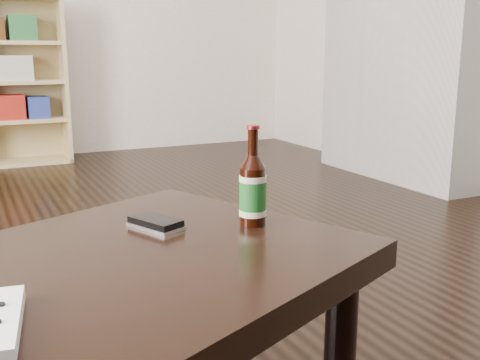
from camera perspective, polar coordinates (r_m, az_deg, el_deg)
name	(u,v)px	position (r m, az deg, el deg)	size (l,w,h in m)	color
floor	(29,343)	(1.71, -20.66, -15.20)	(5.00, 6.00, 0.01)	black
bookshelf	(18,79)	(4.30, -21.66, 9.56)	(0.63, 0.29, 1.16)	tan
coffee_table	(52,316)	(0.97, -18.54, -12.98)	(1.28, 1.04, 0.42)	black
beer_bottle	(253,190)	(1.18, 1.31, -1.06)	(0.07, 0.07, 0.21)	black
phone	(156,223)	(1.19, -8.57, -4.37)	(0.10, 0.13, 0.02)	#A6A6A8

